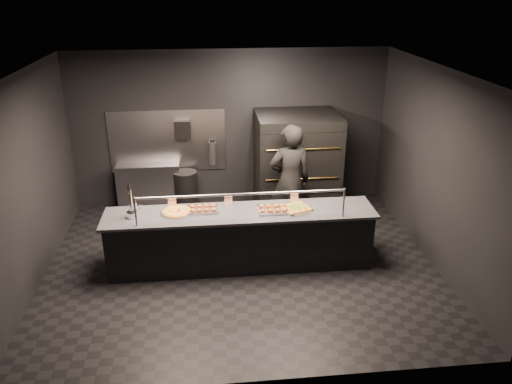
{
  "coord_description": "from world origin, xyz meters",
  "views": [
    {
      "loc": [
        -0.48,
        -6.78,
        4.16
      ],
      "look_at": [
        0.26,
        0.2,
        1.15
      ],
      "focal_mm": 35.0,
      "sensor_mm": 36.0,
      "label": 1
    }
  ],
  "objects_px": {
    "beer_tap": "(131,207)",
    "worker": "(290,181)",
    "slider_tray_a": "(203,209)",
    "trash_bin": "(186,190)",
    "prep_shelf": "(149,186)",
    "round_pizza": "(177,212)",
    "towel_dispenser": "(183,129)",
    "pizza_oven": "(296,163)",
    "service_counter": "(241,239)",
    "slider_tray_b": "(273,209)",
    "fire_extinguisher": "(213,153)",
    "square_pizza": "(296,208)"
  },
  "relations": [
    {
      "from": "beer_tap",
      "to": "worker",
      "type": "xyz_separation_m",
      "value": [
        2.52,
        1.01,
        -0.1
      ]
    },
    {
      "from": "slider_tray_a",
      "to": "trash_bin",
      "type": "bearing_deg",
      "value": 99.19
    },
    {
      "from": "prep_shelf",
      "to": "round_pizza",
      "type": "distance_m",
      "value": 2.39
    },
    {
      "from": "towel_dispenser",
      "to": "worker",
      "type": "distance_m",
      "value": 2.36
    },
    {
      "from": "prep_shelf",
      "to": "trash_bin",
      "type": "distance_m",
      "value": 0.71
    },
    {
      "from": "pizza_oven",
      "to": "round_pizza",
      "type": "relative_size",
      "value": 3.82
    },
    {
      "from": "service_counter",
      "to": "prep_shelf",
      "type": "xyz_separation_m",
      "value": [
        -1.6,
        2.32,
        -0.01
      ]
    },
    {
      "from": "service_counter",
      "to": "pizza_oven",
      "type": "height_order",
      "value": "pizza_oven"
    },
    {
      "from": "slider_tray_b",
      "to": "trash_bin",
      "type": "height_order",
      "value": "slider_tray_b"
    },
    {
      "from": "slider_tray_b",
      "to": "round_pizza",
      "type": "bearing_deg",
      "value": 176.56
    },
    {
      "from": "fire_extinguisher",
      "to": "worker",
      "type": "distance_m",
      "value": 1.89
    },
    {
      "from": "pizza_oven",
      "to": "towel_dispenser",
      "type": "xyz_separation_m",
      "value": [
        -2.1,
        0.49,
        0.58
      ]
    },
    {
      "from": "round_pizza",
      "to": "worker",
      "type": "bearing_deg",
      "value": 26.24
    },
    {
      "from": "pizza_oven",
      "to": "slider_tray_a",
      "type": "xyz_separation_m",
      "value": [
        -1.76,
        -1.79,
        -0.02
      ]
    },
    {
      "from": "trash_bin",
      "to": "slider_tray_a",
      "type": "bearing_deg",
      "value": -80.81
    },
    {
      "from": "beer_tap",
      "to": "pizza_oven",
      "type": "bearing_deg",
      "value": 34.4
    },
    {
      "from": "fire_extinguisher",
      "to": "round_pizza",
      "type": "distance_m",
      "value": 2.4
    },
    {
      "from": "service_counter",
      "to": "trash_bin",
      "type": "distance_m",
      "value": 2.4
    },
    {
      "from": "round_pizza",
      "to": "square_pizza",
      "type": "bearing_deg",
      "value": -2.26
    },
    {
      "from": "slider_tray_a",
      "to": "square_pizza",
      "type": "height_order",
      "value": "slider_tray_a"
    },
    {
      "from": "service_counter",
      "to": "square_pizza",
      "type": "xyz_separation_m",
      "value": [
        0.85,
        0.0,
        0.47
      ]
    },
    {
      "from": "prep_shelf",
      "to": "slider_tray_a",
      "type": "xyz_separation_m",
      "value": [
        1.04,
        -2.21,
        0.5
      ]
    },
    {
      "from": "slider_tray_b",
      "to": "pizza_oven",
      "type": "bearing_deg",
      "value": 69.88
    },
    {
      "from": "trash_bin",
      "to": "square_pizza",
      "type": "bearing_deg",
      "value": -51.7
    },
    {
      "from": "towel_dispenser",
      "to": "slider_tray_a",
      "type": "xyz_separation_m",
      "value": [
        0.34,
        -2.28,
        -0.6
      ]
    },
    {
      "from": "slider_tray_b",
      "to": "square_pizza",
      "type": "bearing_deg",
      "value": 2.64
    },
    {
      "from": "round_pizza",
      "to": "slider_tray_a",
      "type": "distance_m",
      "value": 0.39
    },
    {
      "from": "prep_shelf",
      "to": "beer_tap",
      "type": "distance_m",
      "value": 2.42
    },
    {
      "from": "towel_dispenser",
      "to": "round_pizza",
      "type": "xyz_separation_m",
      "value": [
        -0.05,
        -2.31,
        -0.61
      ]
    },
    {
      "from": "slider_tray_a",
      "to": "slider_tray_b",
      "type": "relative_size",
      "value": 0.97
    },
    {
      "from": "beer_tap",
      "to": "slider_tray_b",
      "type": "relative_size",
      "value": 1.18
    },
    {
      "from": "fire_extinguisher",
      "to": "square_pizza",
      "type": "relative_size",
      "value": 1.0
    },
    {
      "from": "beer_tap",
      "to": "slider_tray_a",
      "type": "bearing_deg",
      "value": 7.21
    },
    {
      "from": "fire_extinguisher",
      "to": "slider_tray_a",
      "type": "bearing_deg",
      "value": -95.24
    },
    {
      "from": "towel_dispenser",
      "to": "trash_bin",
      "type": "xyz_separation_m",
      "value": [
        0.0,
        -0.17,
        -1.17
      ]
    },
    {
      "from": "round_pizza",
      "to": "towel_dispenser",
      "type": "bearing_deg",
      "value": 88.76
    },
    {
      "from": "service_counter",
      "to": "trash_bin",
      "type": "bearing_deg",
      "value": 112.06
    },
    {
      "from": "square_pizza",
      "to": "trash_bin",
      "type": "height_order",
      "value": "square_pizza"
    },
    {
      "from": "service_counter",
      "to": "fire_extinguisher",
      "type": "height_order",
      "value": "service_counter"
    },
    {
      "from": "fire_extinguisher",
      "to": "slider_tray_b",
      "type": "distance_m",
      "value": 2.56
    },
    {
      "from": "beer_tap",
      "to": "worker",
      "type": "relative_size",
      "value": 0.31
    },
    {
      "from": "round_pizza",
      "to": "slider_tray_b",
      "type": "relative_size",
      "value": 0.98
    },
    {
      "from": "round_pizza",
      "to": "fire_extinguisher",
      "type": "bearing_deg",
      "value": 75.53
    },
    {
      "from": "fire_extinguisher",
      "to": "round_pizza",
      "type": "height_order",
      "value": "fire_extinguisher"
    },
    {
      "from": "round_pizza",
      "to": "square_pizza",
      "type": "relative_size",
      "value": 0.99
    },
    {
      "from": "fire_extinguisher",
      "to": "worker",
      "type": "xyz_separation_m",
      "value": [
        1.27,
        -1.4,
        -0.07
      ]
    },
    {
      "from": "service_counter",
      "to": "pizza_oven",
      "type": "distance_m",
      "value": 2.3
    },
    {
      "from": "square_pizza",
      "to": "worker",
      "type": "distance_m",
      "value": 1.0
    },
    {
      "from": "pizza_oven",
      "to": "fire_extinguisher",
      "type": "bearing_deg",
      "value": 162.11
    },
    {
      "from": "fire_extinguisher",
      "to": "pizza_oven",
      "type": "bearing_deg",
      "value": -17.89
    }
  ]
}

